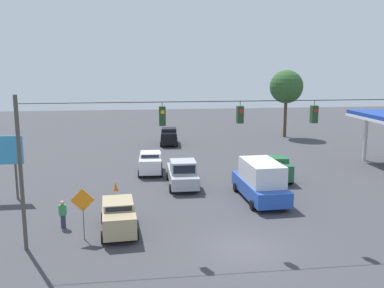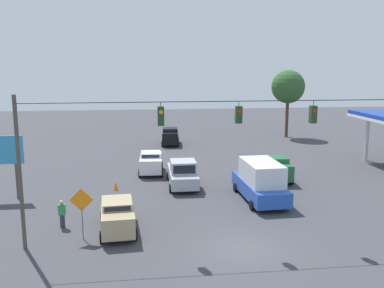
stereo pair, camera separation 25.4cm
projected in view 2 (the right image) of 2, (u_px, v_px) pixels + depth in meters
name	position (u px, v px, depth m)	size (l,w,h in m)	color
ground_plane	(242.00, 249.00, 21.83)	(140.00, 140.00, 0.00)	#3D3D42
overhead_signal_span	(238.00, 148.00, 22.27)	(22.23, 0.38, 7.85)	#4C473D
sedan_green_oncoming_far	(276.00, 168.00, 34.54)	(2.06, 3.93, 1.94)	#236038
box_truck_blue_crossing_near	(260.00, 181.00, 29.42)	(2.71, 6.43, 2.77)	#234CB2
sedan_tan_parked_shoulder	(118.00, 215.00, 23.99)	(2.21, 4.58, 1.82)	tan
sedan_white_withflow_far	(151.00, 162.00, 36.91)	(2.21, 4.26, 1.85)	silver
sedan_black_withflow_deep	(170.00, 136.00, 50.18)	(2.31, 4.57, 1.96)	black
pickup_truck_silver_withflow_mid	(183.00, 174.00, 32.95)	(2.32, 5.51, 2.12)	#A8AAB2
traffic_cone_nearest	(111.00, 214.00, 26.08)	(0.39, 0.39, 0.61)	orange
traffic_cone_second	(114.00, 200.00, 28.77)	(0.39, 0.39, 0.61)	orange
traffic_cone_third	(116.00, 186.00, 31.98)	(0.39, 0.39, 0.61)	orange
work_zone_sign	(82.00, 204.00, 22.67)	(1.27, 0.06, 2.84)	slate
pedestrian	(62.00, 214.00, 24.52)	(0.40, 0.28, 1.63)	#2D334C
tree_horizon_left	(288.00, 87.00, 54.46)	(4.25, 4.25, 8.62)	#4C3823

